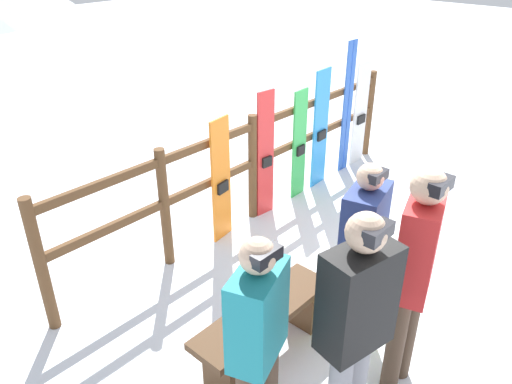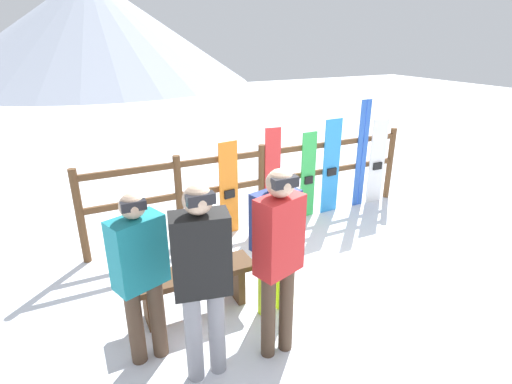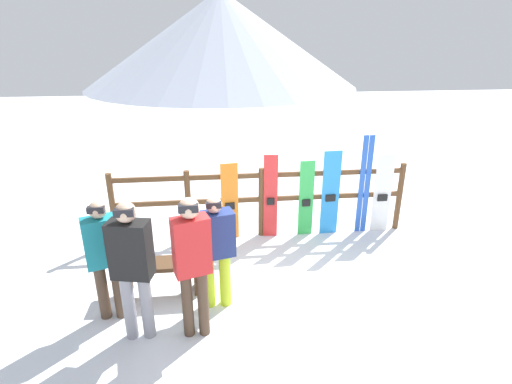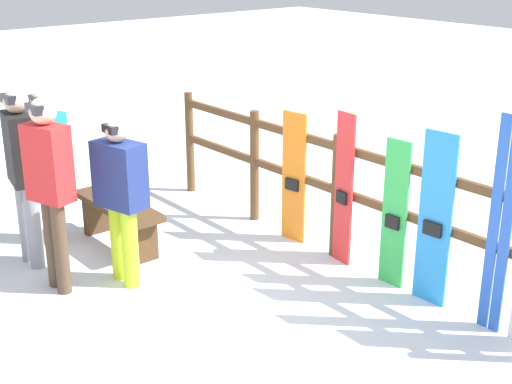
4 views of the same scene
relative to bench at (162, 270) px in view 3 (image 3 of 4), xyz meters
The scene contains 14 objects.
ground_plane 1.62m from the bench, 11.45° to the right, with size 40.00×40.00×0.00m, color white.
mountain_backdrop 23.74m from the bench, 86.23° to the left, with size 18.00×18.00×6.00m.
fence 2.22m from the bench, 44.87° to the left, with size 5.09×0.10×1.24m.
bench is the anchor object (origin of this frame).
person_navy 0.98m from the bench, 25.37° to the right, with size 0.51×0.36×1.54m.
person_black 1.09m from the bench, 101.39° to the right, with size 0.48×0.33×1.72m.
person_teal 0.92m from the bench, 141.61° to the right, with size 0.48×0.36×1.59m.
person_red 1.22m from the bench, 61.25° to the right, with size 0.45×0.33×1.76m.
snowboard_orange 1.82m from the bench, 55.95° to the left, with size 0.29×0.09×1.37m.
snowboard_red 2.29m from the bench, 41.12° to the left, with size 0.24×0.07×1.49m.
snowboard_green 2.78m from the bench, 32.57° to the left, with size 0.26×0.06×1.37m.
snowboard_blue 3.16m from the bench, 28.35° to the left, with size 0.32×0.07×1.53m.
ski_pair_blue 3.71m from the bench, 23.96° to the left, with size 0.19×0.02×1.78m.
snowboard_white 4.00m from the bench, 21.91° to the left, with size 0.31×0.06×1.44m.
Camera 3 is at (-0.78, -4.44, 3.34)m, focal length 28.00 mm.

